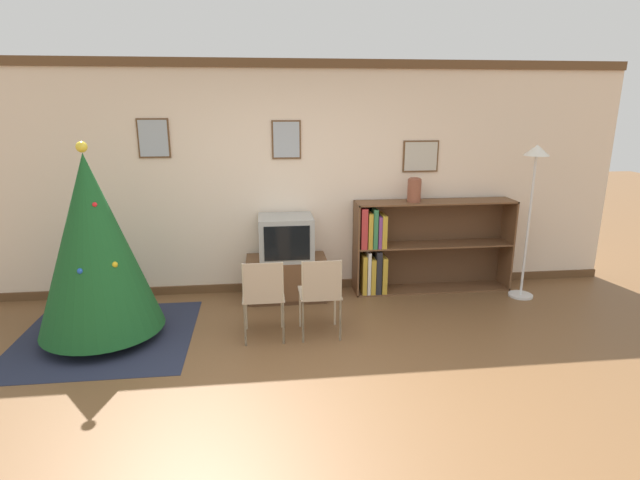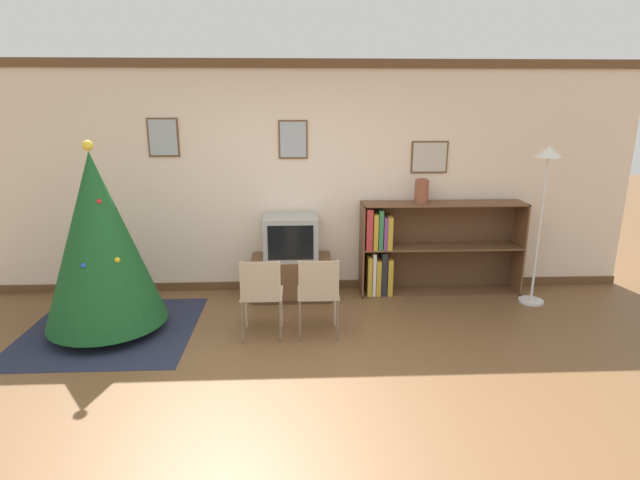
# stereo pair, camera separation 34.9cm
# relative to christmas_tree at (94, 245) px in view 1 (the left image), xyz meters

# --- Properties ---
(ground_plane) EXTENTS (24.00, 24.00, 0.00)m
(ground_plane) POSITION_rel_christmas_tree_xyz_m (1.89, -1.27, -0.95)
(ground_plane) COLOR brown
(wall_back) EXTENTS (8.06, 0.11, 2.70)m
(wall_back) POSITION_rel_christmas_tree_xyz_m (1.89, 1.15, 0.40)
(wall_back) COLOR beige
(wall_back) RESTS_ON ground_plane
(area_rug) EXTENTS (1.68, 1.63, 0.01)m
(area_rug) POSITION_rel_christmas_tree_xyz_m (-0.00, -0.00, -0.95)
(area_rug) COLOR #23283D
(area_rug) RESTS_ON ground_plane
(christmas_tree) EXTENTS (1.15, 1.15, 1.89)m
(christmas_tree) POSITION_rel_christmas_tree_xyz_m (0.00, 0.00, 0.00)
(christmas_tree) COLOR maroon
(christmas_tree) RESTS_ON area_rug
(tv_console) EXTENTS (0.92, 0.50, 0.49)m
(tv_console) POSITION_rel_christmas_tree_xyz_m (1.83, 0.83, -0.71)
(tv_console) COLOR #4C311E
(tv_console) RESTS_ON ground_plane
(television) EXTENTS (0.62, 0.49, 0.50)m
(television) POSITION_rel_christmas_tree_xyz_m (1.83, 0.83, -0.21)
(television) COLOR #9E9E99
(television) RESTS_ON tv_console
(folding_chair_left) EXTENTS (0.40, 0.40, 0.82)m
(folding_chair_left) POSITION_rel_christmas_tree_xyz_m (1.56, -0.24, -0.48)
(folding_chair_left) COLOR tan
(folding_chair_left) RESTS_ON ground_plane
(folding_chair_right) EXTENTS (0.40, 0.40, 0.82)m
(folding_chair_right) POSITION_rel_christmas_tree_xyz_m (2.11, -0.24, -0.48)
(folding_chair_right) COLOR tan
(folding_chair_right) RESTS_ON ground_plane
(bookshelf) EXTENTS (1.91, 0.36, 1.11)m
(bookshelf) POSITION_rel_christmas_tree_xyz_m (3.28, 0.93, -0.41)
(bookshelf) COLOR brown
(bookshelf) RESTS_ON ground_plane
(vase) EXTENTS (0.16, 0.16, 0.28)m
(vase) POSITION_rel_christmas_tree_xyz_m (3.34, 0.90, 0.30)
(vase) COLOR brown
(vase) RESTS_ON bookshelf
(standing_lamp) EXTENTS (0.28, 0.28, 1.79)m
(standing_lamp) POSITION_rel_christmas_tree_xyz_m (4.60, 0.55, 0.42)
(standing_lamp) COLOR silver
(standing_lamp) RESTS_ON ground_plane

